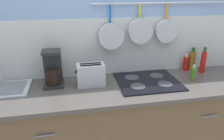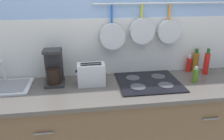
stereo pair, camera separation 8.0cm
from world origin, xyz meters
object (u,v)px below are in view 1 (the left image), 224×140
coffee_maker (53,71)px  bottle_cooking_wine (193,74)px  bottle_sesame_oil (192,60)px  toaster (91,75)px  bottle_olive_oil (186,63)px  bottle_dish_soap (203,62)px

coffee_maker → bottle_cooking_wine: coffee_maker is taller
bottle_cooking_wine → bottle_sesame_oil: bearing=63.4°
coffee_maker → toaster: size_ratio=1.25×
bottle_olive_oil → bottle_sesame_oil: (0.07, -0.00, 0.03)m
coffee_maker → bottle_dish_soap: coffee_maker is taller
bottle_olive_oil → bottle_dish_soap: (0.13, -0.09, 0.04)m
toaster → bottle_dish_soap: bearing=4.6°
coffee_maker → bottle_sesame_oil: size_ratio=1.34×
toaster → bottle_olive_oil: (0.99, 0.18, -0.02)m
coffee_maker → bottle_olive_oil: bearing=4.6°
toaster → bottle_cooking_wine: size_ratio=1.69×
bottle_sesame_oil → bottle_dish_soap: size_ratio=0.90×
coffee_maker → bottle_dish_soap: 1.45m
toaster → bottle_cooking_wine: (0.93, -0.07, -0.03)m
bottle_sesame_oil → toaster: bearing=-170.3°
bottle_cooking_wine → bottle_dish_soap: size_ratio=0.58×
bottle_cooking_wine → bottle_olive_oil: size_ratio=0.87×
bottle_cooking_wine → bottle_sesame_oil: size_ratio=0.64×
bottle_cooking_wine → bottle_sesame_oil: bottle_sesame_oil is taller
toaster → bottle_sesame_oil: 1.07m
bottle_olive_oil → bottle_dish_soap: bottle_dish_soap is taller
toaster → bottle_dish_soap: size_ratio=0.97×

